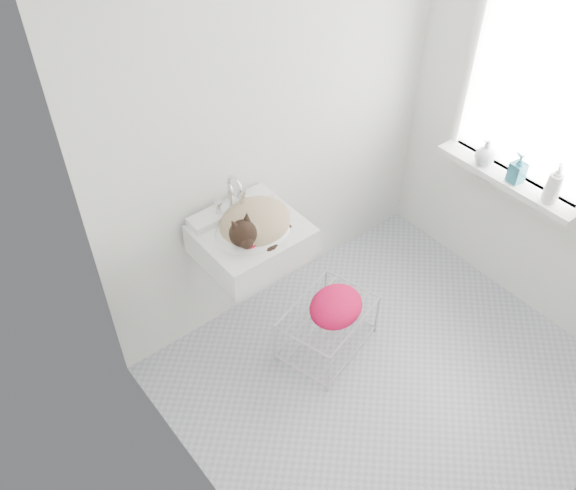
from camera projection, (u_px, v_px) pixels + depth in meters
floor at (389, 382)px, 3.44m from camera, size 2.20×2.00×0.02m
back_wall at (276, 114)px, 3.15m from camera, size 2.20×0.02×2.50m
right_wall at (571, 124)px, 3.09m from camera, size 0.02×2.00×2.50m
left_wall at (201, 342)px, 2.08m from camera, size 0.02×2.00×2.50m
window_glass at (541, 91)px, 3.12m from camera, size 0.01×0.80×1.00m
window_frame at (539, 92)px, 3.12m from camera, size 0.04×0.90×1.10m
windowsill at (507, 179)px, 3.45m from camera, size 0.16×0.88×0.04m
sink at (251, 228)px, 3.11m from camera, size 0.53×0.46×0.21m
faucet at (229, 189)px, 3.12m from camera, size 0.19×0.14×0.19m
cat at (255, 223)px, 3.08m from camera, size 0.44×0.37×0.25m
wire_rack at (327, 329)px, 3.53m from camera, size 0.60×0.49×0.31m
towel at (336, 311)px, 3.37m from camera, size 0.39×0.33×0.14m
bottle_a at (548, 200)px, 3.27m from camera, size 0.10×0.10×0.19m
bottle_b at (514, 181)px, 3.40m from camera, size 0.09×0.09×0.17m
bottle_c at (483, 163)px, 3.52m from camera, size 0.16×0.16×0.15m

